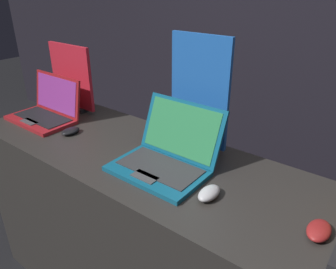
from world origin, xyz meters
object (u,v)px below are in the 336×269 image
object	(u,v)px
mouse_middle	(209,193)
mouse_back	(319,230)
promo_stand_front	(72,80)
laptop_front	(47,110)
promo_stand_middle	(199,96)
mouse_front	(71,131)
laptop_middle	(167,154)

from	to	relation	value
mouse_middle	mouse_back	xyz separation A→B (m)	(0.38, 0.04, -0.00)
promo_stand_front	mouse_back	distance (m)	1.55
laptop_front	promo_stand_middle	world-z (taller)	promo_stand_middle
mouse_front	promo_stand_front	size ratio (longest dim) A/B	0.26
laptop_middle	promo_stand_middle	distance (m)	0.31
mouse_front	promo_stand_front	xyz separation A→B (m)	(-0.27, 0.24, 0.17)
laptop_front	mouse_back	size ratio (longest dim) A/B	3.36
promo_stand_front	laptop_middle	xyz separation A→B (m)	(0.88, -0.19, -0.13)
laptop_middle	mouse_back	world-z (taller)	laptop_middle
laptop_front	promo_stand_front	bearing A→B (deg)	90.00
laptop_middle	promo_stand_middle	size ratio (longest dim) A/B	0.75
laptop_front	promo_stand_middle	size ratio (longest dim) A/B	0.74
mouse_back	promo_stand_middle	bearing A→B (deg)	156.73
laptop_middle	mouse_back	size ratio (longest dim) A/B	3.37
promo_stand_middle	mouse_front	bearing A→B (deg)	-154.42
laptop_middle	mouse_back	distance (m)	0.65
laptop_middle	mouse_back	xyz separation A→B (m)	(0.64, -0.04, -0.04)
promo_stand_front	promo_stand_middle	bearing A→B (deg)	3.09
promo_stand_front	promo_stand_middle	size ratio (longest dim) A/B	0.75
mouse_middle	mouse_back	world-z (taller)	mouse_middle
laptop_middle	promo_stand_middle	xyz separation A→B (m)	(-0.00, 0.24, 0.20)
laptop_front	mouse_back	distance (m)	1.52
laptop_front	mouse_middle	bearing A→B (deg)	-3.90
laptop_front	promo_stand_front	distance (m)	0.24
promo_stand_front	laptop_middle	distance (m)	0.91
mouse_middle	mouse_back	distance (m)	0.38
laptop_front	mouse_middle	world-z (taller)	laptop_front
mouse_front	mouse_middle	xyz separation A→B (m)	(0.87, -0.03, 0.00)
laptop_front	laptop_middle	bearing A→B (deg)	0.16
mouse_back	mouse_front	bearing A→B (deg)	-179.38
laptop_front	mouse_front	xyz separation A→B (m)	(0.27, -0.05, -0.04)
laptop_middle	laptop_front	bearing A→B (deg)	-179.84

